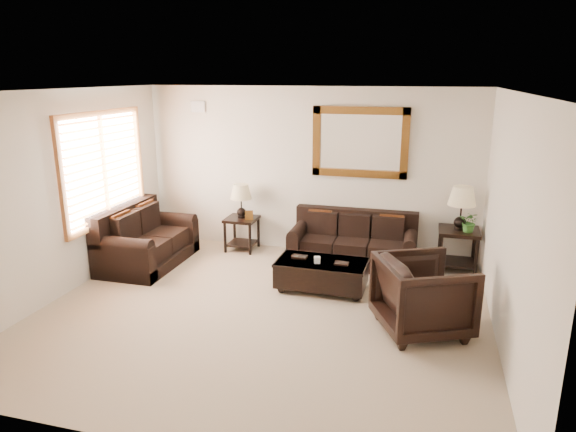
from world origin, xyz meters
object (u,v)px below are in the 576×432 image
(sofa, at_px, (353,244))
(coffee_table, at_px, (322,272))
(end_table_right, at_px, (461,216))
(armchair, at_px, (423,292))
(loveseat, at_px, (145,243))
(end_table_left, at_px, (241,207))

(sofa, xyz_separation_m, coffee_table, (-0.26, -1.22, -0.03))
(coffee_table, bearing_deg, end_table_right, 35.74)
(end_table_right, relative_size, armchair, 1.34)
(sofa, xyz_separation_m, loveseat, (-3.14, -0.93, 0.05))
(end_table_right, bearing_deg, sofa, -178.12)
(end_table_right, height_order, armchair, end_table_right)
(loveseat, relative_size, coffee_table, 1.32)
(end_table_right, distance_m, coffee_table, 2.30)
(end_table_left, xyz_separation_m, end_table_right, (3.47, -0.04, 0.11))
(sofa, distance_m, end_table_right, 1.67)
(armchair, bearing_deg, sofa, 2.64)
(loveseat, distance_m, end_table_left, 1.66)
(coffee_table, bearing_deg, loveseat, 175.37)
(end_table_left, distance_m, coffee_table, 2.15)
(armchair, bearing_deg, end_table_right, -37.95)
(armchair, bearing_deg, coffee_table, 32.58)
(loveseat, bearing_deg, end_table_right, -78.17)
(end_table_left, distance_m, end_table_right, 3.47)
(loveseat, xyz_separation_m, coffee_table, (2.88, -0.28, -0.08))
(end_table_left, bearing_deg, loveseat, -140.46)
(end_table_left, xyz_separation_m, armchair, (2.99, -2.15, -0.25))
(sofa, bearing_deg, end_table_right, 1.88)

